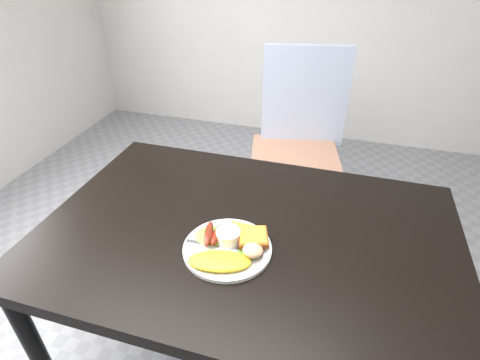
# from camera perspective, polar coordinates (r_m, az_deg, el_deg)

# --- Properties ---
(dining_table) EXTENTS (1.20, 0.80, 0.04)m
(dining_table) POSITION_cam_1_polar(r_m,az_deg,el_deg) (1.11, 1.18, -8.33)
(dining_table) COLOR black
(dining_table) RESTS_ON ground
(dining_chair) EXTENTS (0.55, 0.55, 0.06)m
(dining_chair) POSITION_cam_1_polar(r_m,az_deg,el_deg) (2.05, 8.30, 3.13)
(dining_chair) COLOR #A5725A
(dining_chair) RESTS_ON ground
(person) EXTENTS (0.52, 0.40, 1.32)m
(person) POSITION_cam_1_polar(r_m,az_deg,el_deg) (1.60, 3.66, 2.87)
(person) COLOR navy
(person) RESTS_ON ground
(plate) EXTENTS (0.24, 0.24, 0.01)m
(plate) POSITION_cam_1_polar(r_m,az_deg,el_deg) (1.03, -1.93, -10.38)
(plate) COLOR white
(plate) RESTS_ON dining_table
(lettuce_left) EXTENTS (0.09, 0.09, 0.01)m
(lettuce_left) POSITION_cam_1_polar(r_m,az_deg,el_deg) (1.05, -4.35, -8.46)
(lettuce_left) COLOR #69A41D
(lettuce_left) RESTS_ON plate
(lettuce_right) EXTENTS (0.08, 0.08, 0.01)m
(lettuce_right) POSITION_cam_1_polar(r_m,az_deg,el_deg) (1.00, 1.53, -10.90)
(lettuce_right) COLOR #559D3B
(lettuce_right) RESTS_ON plate
(omelette) EXTENTS (0.18, 0.11, 0.02)m
(omelette) POSITION_cam_1_polar(r_m,az_deg,el_deg) (0.97, -3.17, -12.23)
(omelette) COLOR yellow
(omelette) RESTS_ON plate
(sausage_a) EXTENTS (0.05, 0.10, 0.02)m
(sausage_a) POSITION_cam_1_polar(r_m,az_deg,el_deg) (1.03, -4.79, -8.18)
(sausage_a) COLOR maroon
(sausage_a) RESTS_ON lettuce_left
(sausage_b) EXTENTS (0.03, 0.09, 0.02)m
(sausage_b) POSITION_cam_1_polar(r_m,az_deg,el_deg) (1.03, -3.60, -8.31)
(sausage_b) COLOR maroon
(sausage_b) RESTS_ON lettuce_left
(ramekin) EXTENTS (0.09, 0.09, 0.04)m
(ramekin) POSITION_cam_1_polar(r_m,az_deg,el_deg) (1.03, -1.81, -8.60)
(ramekin) COLOR white
(ramekin) RESTS_ON plate
(toast_a) EXTENTS (0.08, 0.08, 0.01)m
(toast_a) POSITION_cam_1_polar(r_m,az_deg,el_deg) (1.05, 0.06, -8.15)
(toast_a) COLOR olive
(toast_a) RESTS_ON plate
(toast_b) EXTENTS (0.10, 0.10, 0.01)m
(toast_b) POSITION_cam_1_polar(r_m,az_deg,el_deg) (1.02, 1.99, -8.70)
(toast_b) COLOR brown
(toast_b) RESTS_ON toast_a
(potato_salad) EXTENTS (0.07, 0.07, 0.03)m
(potato_salad) POSITION_cam_1_polar(r_m,az_deg,el_deg) (0.98, 1.97, -10.70)
(potato_salad) COLOR beige
(potato_salad) RESTS_ON lettuce_right
(fork) EXTENTS (0.16, 0.02, 0.00)m
(fork) POSITION_cam_1_polar(r_m,az_deg,el_deg) (1.03, -3.91, -9.91)
(fork) COLOR #ADAFB7
(fork) RESTS_ON plate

